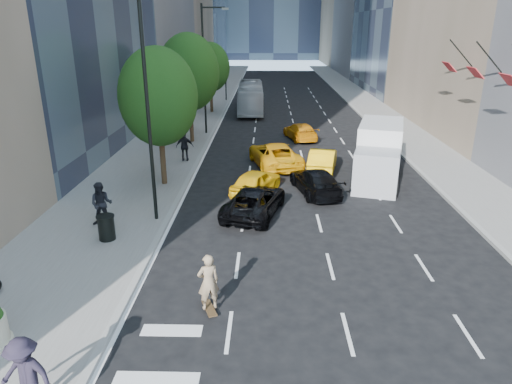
{
  "coord_description": "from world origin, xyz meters",
  "views": [
    {
      "loc": [
        -1.41,
        -15.24,
        8.51
      ],
      "look_at": [
        -1.89,
        3.7,
        1.6
      ],
      "focal_mm": 32.0,
      "sensor_mm": 36.0,
      "label": 1
    }
  ],
  "objects_px": {
    "black_sedan_mercedes": "(316,181)",
    "city_bus": "(251,97)",
    "skateboarder": "(208,286)",
    "trash_can": "(106,228)",
    "box_truck": "(379,152)",
    "black_sedan_lincoln": "(254,201)"
  },
  "relations": [
    {
      "from": "black_sedan_mercedes",
      "to": "skateboarder",
      "type": "bearing_deg",
      "value": 55.18
    },
    {
      "from": "trash_can",
      "to": "city_bus",
      "type": "bearing_deg",
      "value": 81.21
    },
    {
      "from": "skateboarder",
      "to": "black_sedan_lincoln",
      "type": "bearing_deg",
      "value": -120.53
    },
    {
      "from": "black_sedan_mercedes",
      "to": "black_sedan_lincoln",
      "type": "bearing_deg",
      "value": 30.13
    },
    {
      "from": "black_sedan_mercedes",
      "to": "box_truck",
      "type": "bearing_deg",
      "value": -159.25
    },
    {
      "from": "trash_can",
      "to": "skateboarder",
      "type": "bearing_deg",
      "value": -44.67
    },
    {
      "from": "city_bus",
      "to": "trash_can",
      "type": "relative_size",
      "value": 10.52
    },
    {
      "from": "black_sedan_lincoln",
      "to": "trash_can",
      "type": "bearing_deg",
      "value": 42.67
    },
    {
      "from": "black_sedan_mercedes",
      "to": "trash_can",
      "type": "xyz_separation_m",
      "value": [
        -9.24,
        -6.22,
        -0.01
      ]
    },
    {
      "from": "skateboarder",
      "to": "black_sedan_mercedes",
      "type": "distance_m",
      "value": 11.85
    },
    {
      "from": "black_sedan_mercedes",
      "to": "trash_can",
      "type": "relative_size",
      "value": 4.55
    },
    {
      "from": "city_bus",
      "to": "trash_can",
      "type": "height_order",
      "value": "city_bus"
    },
    {
      "from": "box_truck",
      "to": "trash_can",
      "type": "relative_size",
      "value": 6.97
    },
    {
      "from": "skateboarder",
      "to": "city_bus",
      "type": "bearing_deg",
      "value": -112.0
    },
    {
      "from": "skateboarder",
      "to": "trash_can",
      "type": "bearing_deg",
      "value": -66.67
    },
    {
      "from": "black_sedan_mercedes",
      "to": "city_bus",
      "type": "bearing_deg",
      "value": -93.06
    },
    {
      "from": "city_bus",
      "to": "box_truck",
      "type": "xyz_separation_m",
      "value": [
        8.28,
        -22.47,
        0.14
      ]
    },
    {
      "from": "skateboarder",
      "to": "city_bus",
      "type": "relative_size",
      "value": 0.18
    },
    {
      "from": "box_truck",
      "to": "skateboarder",
      "type": "bearing_deg",
      "value": -105.76
    },
    {
      "from": "skateboarder",
      "to": "black_sedan_mercedes",
      "type": "height_order",
      "value": "skateboarder"
    },
    {
      "from": "trash_can",
      "to": "box_truck",
      "type": "bearing_deg",
      "value": 33.9
    },
    {
      "from": "skateboarder",
      "to": "city_bus",
      "type": "distance_m",
      "value": 36.07
    }
  ]
}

